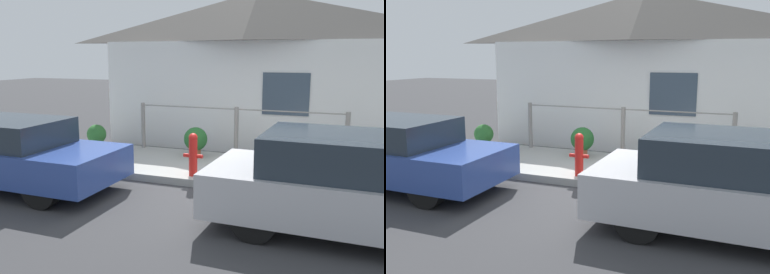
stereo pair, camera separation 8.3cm
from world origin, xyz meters
The scene contains 9 objects.
ground_plane centered at (0.00, 0.00, 0.00)m, with size 60.00×60.00×0.00m, color #38383A.
sidewalk centered at (0.00, 1.19, 0.07)m, with size 24.00×2.37×0.15m.
house centered at (0.00, 4.03, 3.21)m, with size 8.13×2.23×4.05m.
fence centered at (0.00, 2.22, 0.77)m, with size 4.90×0.10×1.13m.
car_left centered at (-3.45, -1.17, 0.66)m, with size 4.26×1.76×1.28m.
car_right centered at (2.68, -1.17, 0.70)m, with size 4.31×1.85×1.39m.
fire_hydrant centered at (-0.32, 0.28, 0.58)m, with size 0.39×0.17×0.83m.
potted_plant_near_hydrant centered at (-0.82, 1.74, 0.54)m, with size 0.54×0.54×0.69m.
potted_plant_by_fence centered at (-3.40, 1.65, 0.49)m, with size 0.48×0.48×0.61m.
Camera 2 is at (2.63, -7.13, 2.44)m, focal length 40.00 mm.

